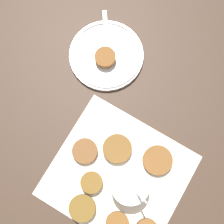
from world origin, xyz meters
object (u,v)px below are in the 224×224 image
sauce_bowl (129,185)px  fritter_on_plate (105,58)px  serving_plate (106,55)px  fork (107,42)px

sauce_bowl → fritter_on_plate: size_ratio=1.93×
sauce_bowl → serving_plate: bearing=-51.2°
sauce_bowl → serving_plate: size_ratio=0.54×
serving_plate → fritter_on_plate: size_ratio=3.55×
sauce_bowl → fork: bearing=-52.3°
serving_plate → fork: size_ratio=1.46×
serving_plate → sauce_bowl: bearing=128.8°
fritter_on_plate → fork: (0.02, -0.05, -0.01)m
sauce_bowl → fork: (0.25, -0.32, -0.01)m
serving_plate → fork: (0.02, -0.03, 0.01)m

